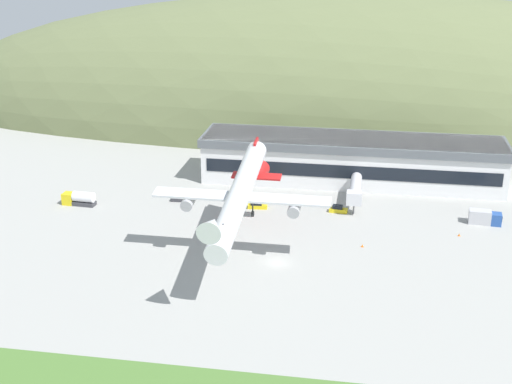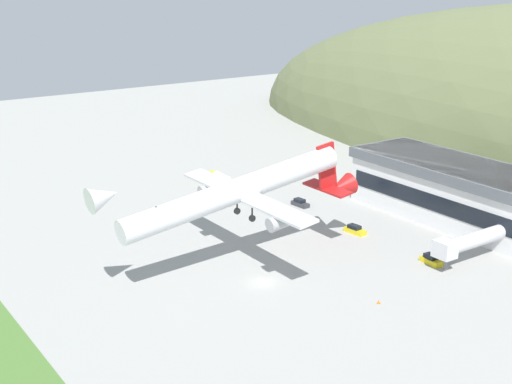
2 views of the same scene
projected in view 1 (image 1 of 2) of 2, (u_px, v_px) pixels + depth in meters
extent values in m
plane|color=#9E9E99|center=(277.00, 263.00, 135.98)|extent=(382.44, 382.44, 0.00)
ellipsoid|color=#667047|center=(354.00, 121.00, 236.15)|extent=(301.89, 83.64, 82.55)
cube|color=silver|center=(352.00, 160.00, 177.30)|extent=(73.42, 15.37, 11.50)
cube|color=#565B60|center=(352.00, 142.00, 175.66)|extent=(74.62, 16.57, 2.07)
cube|color=black|center=(350.00, 172.00, 170.35)|extent=(70.48, 0.16, 3.22)
cylinder|color=silver|center=(355.00, 187.00, 163.99)|extent=(2.60, 14.20, 2.60)
cube|color=silver|center=(354.00, 198.00, 157.43)|extent=(3.38, 2.86, 2.86)
cylinder|color=slate|center=(354.00, 205.00, 158.58)|extent=(0.36, 0.36, 4.00)
cylinder|color=silver|center=(239.00, 196.00, 131.84)|extent=(4.04, 40.54, 9.72)
cone|color=silver|center=(212.00, 226.00, 110.23)|extent=(3.96, 4.96, 4.55)
cone|color=red|center=(259.00, 173.00, 153.84)|extent=(3.96, 5.76, 4.66)
cube|color=red|center=(256.00, 158.00, 149.32)|extent=(0.50, 4.75, 8.53)
cube|color=red|center=(257.00, 176.00, 150.92)|extent=(10.50, 2.85, 0.76)
cube|color=silver|center=(241.00, 197.00, 134.03)|extent=(33.91, 3.63, 0.96)
cylinder|color=#9E9EA3|center=(188.00, 202.00, 135.65)|extent=(2.30, 3.89, 2.79)
cylinder|color=#9E9EA3|center=(294.00, 209.00, 132.45)|extent=(2.30, 3.89, 2.79)
cylinder|color=#2D2D2D|center=(230.00, 207.00, 135.15)|extent=(0.28, 0.28, 2.20)
cylinder|color=#2D2D2D|center=(230.00, 213.00, 135.53)|extent=(0.45, 1.10, 1.10)
cylinder|color=#2D2D2D|center=(253.00, 209.00, 134.45)|extent=(0.28, 0.28, 2.20)
cylinder|color=#2D2D2D|center=(253.00, 214.00, 134.83)|extent=(0.45, 1.10, 1.10)
cylinder|color=#2D2D2D|center=(223.00, 229.00, 119.19)|extent=(0.22, 0.22, 1.98)
cylinder|color=#2D2D2D|center=(223.00, 235.00, 119.53)|extent=(0.30, 0.82, 0.82)
cube|color=gold|center=(258.00, 206.00, 162.36)|extent=(4.56, 2.17, 0.84)
cube|color=black|center=(257.00, 203.00, 162.11)|extent=(2.56, 1.71, 0.68)
cube|color=gold|center=(338.00, 210.00, 160.04)|extent=(4.18, 1.99, 0.90)
cube|color=black|center=(338.00, 207.00, 159.80)|extent=(2.34, 1.59, 0.74)
cube|color=#333338|center=(180.00, 199.00, 166.62)|extent=(4.31, 2.00, 0.85)
cube|color=black|center=(179.00, 196.00, 166.37)|extent=(2.41, 1.61, 0.70)
cube|color=#264C99|center=(496.00, 219.00, 152.94)|extent=(2.35, 2.69, 2.60)
cube|color=black|center=(502.00, 218.00, 152.53)|extent=(0.23, 2.17, 1.15)
cube|color=#B7B7BC|center=(480.00, 217.00, 153.62)|extent=(4.79, 2.87, 3.04)
cube|color=gold|center=(69.00, 198.00, 164.55)|extent=(2.61, 2.69, 2.68)
cube|color=black|center=(64.00, 196.00, 164.66)|extent=(0.22, 2.15, 1.18)
cube|color=#38383D|center=(84.00, 203.00, 164.03)|extent=(5.35, 2.62, 0.90)
cylinder|color=silver|center=(84.00, 197.00, 163.45)|extent=(5.09, 2.73, 2.40)
cube|color=orange|center=(459.00, 236.00, 147.83)|extent=(0.52, 0.52, 0.03)
cone|color=orange|center=(459.00, 235.00, 147.72)|extent=(0.40, 0.40, 0.55)
cube|color=orange|center=(362.00, 247.00, 142.72)|extent=(0.52, 0.52, 0.03)
cone|color=orange|center=(362.00, 246.00, 142.62)|extent=(0.40, 0.40, 0.55)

